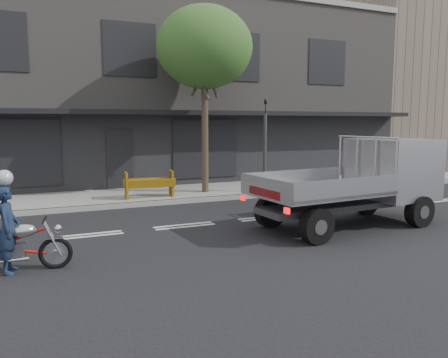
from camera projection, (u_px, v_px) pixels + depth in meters
The scene contains 11 objects.
ground at pixel (184, 226), 11.35m from camera, with size 80.00×80.00×0.00m, color black.
sidewalk at pixel (143, 196), 15.61m from camera, with size 32.00×3.20×0.15m, color gray.
kerb at pixel (154, 203), 14.16m from camera, with size 32.00×0.20×0.15m, color gray.
building_main at pixel (110, 95), 21.11m from camera, with size 26.00×10.00×8.00m, color slate.
building_neighbour at pixel (417, 87), 28.89m from camera, with size 14.00×10.00×10.00m, color brown.
street_tree at pixel (205, 48), 15.36m from camera, with size 3.40×3.40×6.74m.
traffic_light_pole at pixel (265, 151), 15.84m from camera, with size 0.12×0.12×3.50m.
motorcycle at pixel (18, 245), 7.83m from camera, with size 1.84×0.54×0.95m.
rider at pixel (8, 229), 7.73m from camera, with size 0.58×0.38×1.59m, color #16233D.
flatbed_ute at pixel (379, 173), 11.64m from camera, with size 5.19×2.47×2.34m.
construction_barrier at pixel (151, 185), 14.55m from camera, with size 1.66×0.66×0.93m, color #FFAD0D, non-canonical shape.
Camera 1 is at (-3.48, -10.59, 2.67)m, focal length 35.00 mm.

